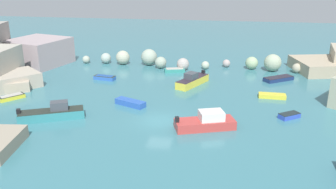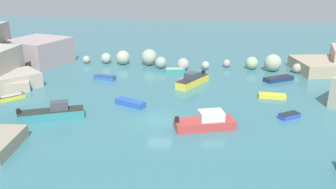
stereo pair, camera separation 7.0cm
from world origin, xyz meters
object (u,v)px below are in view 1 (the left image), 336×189
object	(u,v)px
moored_boat_2	(192,80)
moored_boat_8	(105,77)
moored_boat_6	(12,97)
moored_boat_3	(53,113)
moored_boat_9	(175,70)
moored_boat_1	(206,122)
moored_boat_7	(272,96)
moored_boat_0	(278,79)
moored_boat_5	(289,116)
moored_boat_4	(130,103)

from	to	relation	value
moored_boat_2	moored_boat_8	distance (m)	12.54
moored_boat_6	moored_boat_3	bearing A→B (deg)	-83.94
moored_boat_9	moored_boat_2	bearing A→B (deg)	-77.14
moored_boat_1	moored_boat_7	distance (m)	12.57
moored_boat_6	moored_boat_0	bearing A→B (deg)	-29.98
moored_boat_3	moored_boat_8	distance (m)	14.49
moored_boat_1	moored_boat_0	bearing A→B (deg)	43.76
moored_boat_1	moored_boat_7	xyz separation A→B (m)	(7.34, 10.19, -0.41)
moored_boat_0	moored_boat_5	distance (m)	13.76
moored_boat_1	moored_boat_3	world-z (taller)	moored_boat_3
moored_boat_5	moored_boat_3	bearing A→B (deg)	154.61
moored_boat_8	moored_boat_9	world-z (taller)	moored_boat_9
moored_boat_0	moored_boat_8	xyz separation A→B (m)	(-24.26, -3.57, 0.02)
moored_boat_3	moored_boat_7	distance (m)	25.46
moored_boat_0	moored_boat_6	world-z (taller)	moored_boat_0
moored_boat_2	moored_boat_5	distance (m)	14.76
moored_boat_8	moored_boat_4	bearing A→B (deg)	-46.47
moored_boat_1	moored_boat_9	distance (m)	20.66
moored_boat_2	moored_boat_7	size ratio (longest dim) A/B	1.87
moored_boat_6	moored_boat_9	distance (m)	23.21
moored_boat_0	moored_boat_6	size ratio (longest dim) A/B	1.48
moored_boat_3	moored_boat_5	size ratio (longest dim) A/B	2.78
moored_boat_1	moored_boat_8	size ratio (longest dim) A/B	1.94
moored_boat_3	moored_boat_5	bearing A→B (deg)	-14.22
moored_boat_1	moored_boat_2	world-z (taller)	moored_boat_2
moored_boat_9	moored_boat_5	bearing A→B (deg)	-63.21
moored_boat_1	moored_boat_4	distance (m)	10.16
moored_boat_7	moored_boat_4	bearing A→B (deg)	-159.84
moored_boat_2	moored_boat_4	size ratio (longest dim) A/B	1.58
moored_boat_1	moored_boat_6	xyz separation A→B (m)	(-23.57, 4.48, -0.38)
moored_boat_0	moored_boat_7	size ratio (longest dim) A/B	1.37
moored_boat_6	moored_boat_8	world-z (taller)	moored_boat_8
moored_boat_2	moored_boat_8	bearing A→B (deg)	-66.08
moored_boat_3	moored_boat_9	world-z (taller)	moored_boat_3
moored_boat_4	moored_boat_8	xyz separation A→B (m)	(-6.32, 9.37, -0.02)
moored_boat_7	moored_boat_3	bearing A→B (deg)	-153.82
moored_boat_0	moored_boat_7	xyz separation A→B (m)	(-1.66, -7.54, -0.03)
moored_boat_1	moored_boat_3	distance (m)	15.86
moored_boat_6	moored_boat_7	xyz separation A→B (m)	(30.91, 5.71, -0.03)
moored_boat_0	moored_boat_6	bearing A→B (deg)	-13.12
moored_boat_8	moored_boat_9	size ratio (longest dim) A/B	0.99
moored_boat_0	moored_boat_9	bearing A→B (deg)	-42.83
moored_boat_2	moored_boat_8	world-z (taller)	moored_boat_2
moored_boat_6	moored_boat_7	bearing A→B (deg)	-41.66
moored_boat_1	moored_boat_4	world-z (taller)	moored_boat_1
moored_boat_1	moored_boat_3	bearing A→B (deg)	161.74
moored_boat_6	moored_boat_7	size ratio (longest dim) A/B	0.93
moored_boat_1	moored_boat_4	xyz separation A→B (m)	(-8.94, 4.80, -0.33)
moored_boat_0	moored_boat_7	distance (m)	7.72
moored_boat_9	moored_boat_3	bearing A→B (deg)	-131.86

